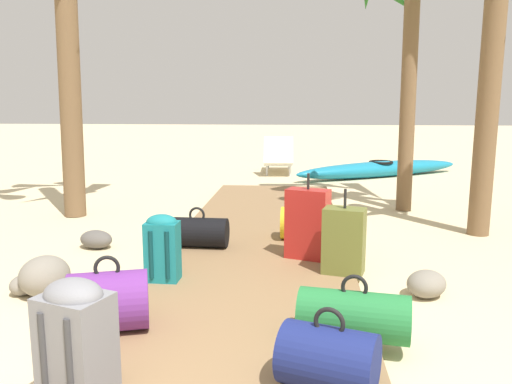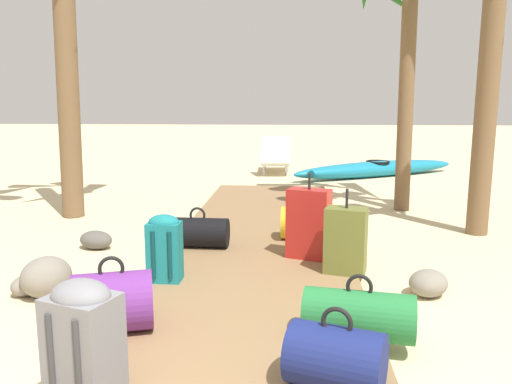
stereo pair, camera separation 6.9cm
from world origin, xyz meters
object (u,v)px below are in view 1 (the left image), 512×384
(backpack_grey, at_px, (75,337))
(lounge_chair, at_px, (279,158))
(duffel_bag_green, at_px, (353,315))
(duffel_bag_yellow, at_px, (310,223))
(suitcase_olive, at_px, (344,241))
(kayak, at_px, (381,169))
(duffel_bag_navy, at_px, (328,358))
(duffel_bag_purple, at_px, (109,301))
(duffel_bag_black, at_px, (197,232))
(suitcase_red, at_px, (308,224))
(backpack_teal, at_px, (162,246))

(backpack_grey, bearing_deg, lounge_chair, 85.77)
(duffel_bag_green, bearing_deg, duffel_bag_yellow, 95.38)
(suitcase_olive, bearing_deg, kayak, 78.53)
(duffel_bag_navy, relative_size, lounge_chair, 0.37)
(duffel_bag_purple, relative_size, duffel_bag_black, 0.94)
(duffel_bag_purple, relative_size, lounge_chair, 0.38)
(duffel_bag_black, distance_m, backpack_grey, 2.73)
(duffel_bag_green, distance_m, suitcase_red, 1.70)
(duffel_bag_purple, xyz_separation_m, duffel_bag_green, (1.55, -0.01, -0.04))
(backpack_teal, relative_size, duffel_bag_yellow, 0.89)
(backpack_teal, height_order, duffel_bag_navy, backpack_teal)
(duffel_bag_black, relative_size, kayak, 0.17)
(suitcase_red, height_order, lounge_chair, suitcase_red)
(duffel_bag_purple, xyz_separation_m, kayak, (2.89, 7.66, -0.11))
(duffel_bag_yellow, bearing_deg, suitcase_red, -93.16)
(duffel_bag_yellow, height_order, kayak, duffel_bag_yellow)
(backpack_grey, bearing_deg, suitcase_red, 64.37)
(suitcase_red, height_order, kayak, suitcase_red)
(suitcase_olive, distance_m, lounge_chair, 6.83)
(kayak, bearing_deg, lounge_chair, 169.98)
(backpack_grey, xyz_separation_m, kayak, (2.77, 8.43, -0.24))
(suitcase_olive, height_order, lounge_chair, same)
(duffel_bag_purple, relative_size, backpack_teal, 1.06)
(duffel_bag_green, distance_m, kayak, 7.78)
(suitcase_olive, xyz_separation_m, duffel_bag_navy, (-0.23, -1.84, -0.12))
(duffel_bag_black, height_order, backpack_grey, backpack_grey)
(suitcase_olive, relative_size, backpack_teal, 1.32)
(duffel_bag_purple, relative_size, suitcase_olive, 0.80)
(suitcase_olive, relative_size, suitcase_red, 0.91)
(duffel_bag_navy, relative_size, duffel_bag_yellow, 0.90)
(duffel_bag_green, relative_size, duffel_bag_yellow, 1.15)
(lounge_chair, bearing_deg, suitcase_olive, -83.14)
(suitcase_red, distance_m, duffel_bag_yellow, 0.69)
(duffel_bag_black, xyz_separation_m, duffel_bag_yellow, (1.14, 0.38, 0.02))
(suitcase_olive, height_order, duffel_bag_yellow, suitcase_olive)
(duffel_bag_navy, bearing_deg, suitcase_red, 91.80)
(suitcase_olive, bearing_deg, duffel_bag_purple, -141.79)
(backpack_grey, bearing_deg, duffel_bag_yellow, 68.79)
(backpack_teal, relative_size, kayak, 0.15)
(duffel_bag_navy, height_order, lounge_chair, lounge_chair)
(backpack_teal, bearing_deg, duffel_bag_purple, -96.17)
(duffel_bag_navy, height_order, suitcase_red, suitcase_red)
(duffel_bag_green, bearing_deg, kayak, 80.05)
(duffel_bag_black, relative_size, duffel_bag_navy, 1.11)
(lounge_chair, bearing_deg, duffel_bag_green, -84.52)
(backpack_grey, distance_m, duffel_bag_yellow, 3.33)
(duffel_bag_purple, bearing_deg, backpack_grey, -80.64)
(duffel_bag_navy, bearing_deg, duffel_bag_yellow, 90.66)
(duffel_bag_green, distance_m, duffel_bag_yellow, 2.35)
(duffel_bag_purple, distance_m, kayak, 8.19)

